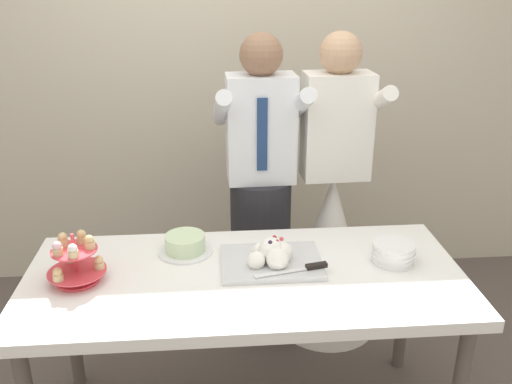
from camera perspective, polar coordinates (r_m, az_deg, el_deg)
rear_wall at (r=3.44m, az=-2.80°, el=14.03°), size 5.20×0.10×2.90m
dessert_table at (r=2.32m, az=-1.13°, el=-10.03°), size 1.80×0.80×0.78m
cupcake_stand at (r=2.30m, az=-18.13°, el=-6.83°), size 0.23×0.23×0.21m
main_cake_tray at (r=2.33m, az=1.66°, el=-6.71°), size 0.43×0.31×0.13m
plate_stack at (r=2.42m, az=13.99°, el=-6.07°), size 0.18×0.18×0.09m
round_cake at (r=2.45m, az=-7.32°, el=-5.39°), size 0.24×0.24×0.08m
person_groom at (r=2.92m, az=0.48°, el=-1.87°), size 0.47×0.50×1.66m
person_bride at (r=3.07m, az=7.69°, el=-4.27°), size 0.56×0.56×1.66m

